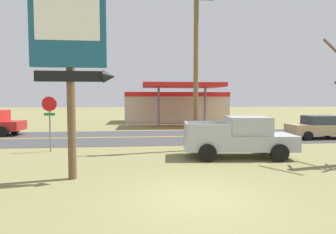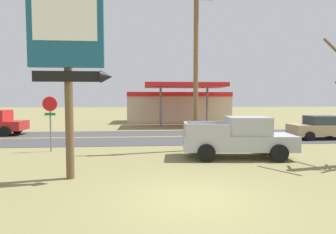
{
  "view_description": "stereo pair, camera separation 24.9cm",
  "coord_description": "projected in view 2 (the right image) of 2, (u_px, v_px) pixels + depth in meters",
  "views": [
    {
      "loc": [
        -1.54,
        -7.65,
        2.81
      ],
      "look_at": [
        0.0,
        8.0,
        1.8
      ],
      "focal_mm": 30.12,
      "sensor_mm": 36.0,
      "label": 1
    },
    {
      "loc": [
        -1.29,
        -7.67,
        2.81
      ],
      "look_at": [
        0.0,
        8.0,
        1.8
      ],
      "focal_mm": 30.12,
      "sensor_mm": 36.0,
      "label": 2
    }
  ],
  "objects": [
    {
      "name": "ground_plane",
      "position": [
        191.0,
        199.0,
        7.92
      ],
      "size": [
        180.0,
        180.0,
        0.0
      ],
      "primitive_type": "plane",
      "color": "olive"
    },
    {
      "name": "road_asphalt",
      "position": [
        162.0,
        137.0,
        20.85
      ],
      "size": [
        140.0,
        8.0,
        0.02
      ],
      "primitive_type": "cube",
      "color": "#3D3D3F",
      "rests_on": "ground"
    },
    {
      "name": "road_centre_line",
      "position": [
        162.0,
        137.0,
        20.85
      ],
      "size": [
        126.0,
        0.2,
        0.01
      ],
      "primitive_type": "cube",
      "color": "gold",
      "rests_on": "road_asphalt"
    },
    {
      "name": "motel_sign",
      "position": [
        68.0,
        48.0,
        9.55
      ],
      "size": [
        2.78,
        0.54,
        6.77
      ],
      "color": "brown",
      "rests_on": "ground"
    },
    {
      "name": "stop_sign",
      "position": [
        50.0,
        114.0,
        14.99
      ],
      "size": [
        0.8,
        0.08,
        2.95
      ],
      "color": "slate",
      "rests_on": "ground"
    },
    {
      "name": "utility_pole",
      "position": [
        196.0,
        57.0,
        15.11
      ],
      "size": [
        2.05,
        0.26,
        9.44
      ],
      "color": "brown",
      "rests_on": "ground"
    },
    {
      "name": "gas_station",
      "position": [
        178.0,
        106.0,
        34.41
      ],
      "size": [
        12.0,
        11.5,
        4.4
      ],
      "color": "beige",
      "rests_on": "ground"
    },
    {
      "name": "pickup_silver_parked_on_lawn",
      "position": [
        239.0,
        138.0,
        13.49
      ],
      "size": [
        5.37,
        2.63,
        1.96
      ],
      "color": "#A8AAAF",
      "rests_on": "ground"
    },
    {
      "name": "car_tan_near_lane",
      "position": [
        321.0,
        127.0,
        19.71
      ],
      "size": [
        4.2,
        2.0,
        1.64
      ],
      "color": "tan",
      "rests_on": "ground"
    }
  ]
}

